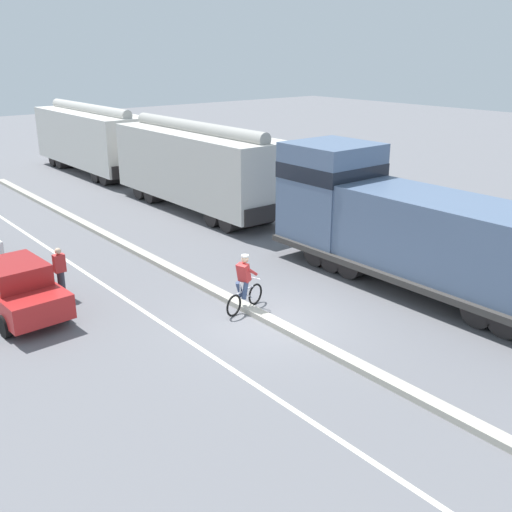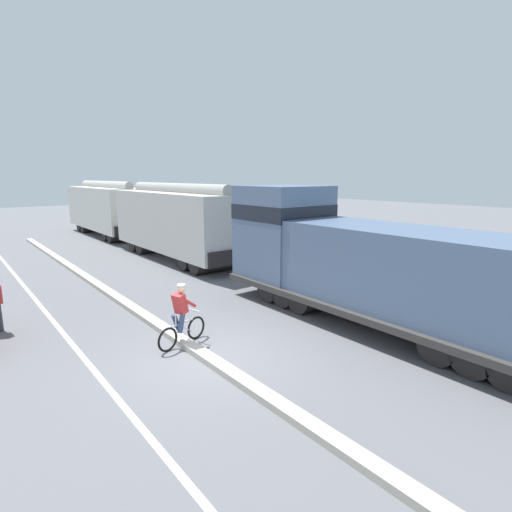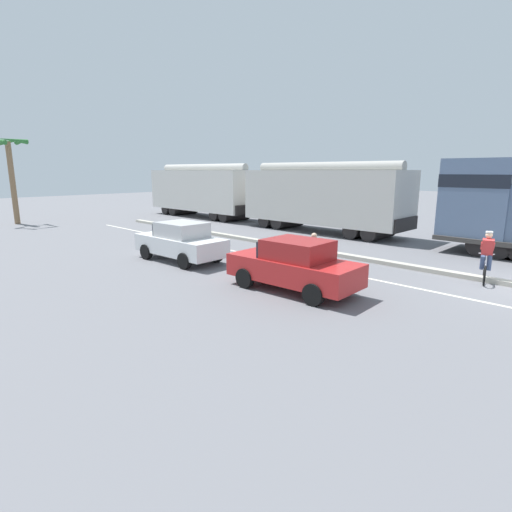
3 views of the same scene
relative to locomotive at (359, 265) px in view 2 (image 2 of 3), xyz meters
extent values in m
plane|color=slate|center=(-5.34, 0.68, -1.80)|extent=(120.00, 120.00, 0.00)
cube|color=#B2AD9E|center=(-5.34, 6.68, -1.72)|extent=(0.36, 36.00, 0.16)
cube|color=silver|center=(-7.74, 6.68, -1.79)|extent=(0.14, 36.00, 0.01)
cube|color=slate|center=(0.00, -1.44, 0.10)|extent=(2.70, 9.86, 2.40)
cube|color=slate|center=(0.00, 3.56, 0.65)|extent=(2.80, 2.80, 3.50)
cube|color=black|center=(0.00, 3.56, 1.44)|extent=(2.83, 2.83, 0.56)
cube|color=#383533|center=(0.00, -0.84, -1.10)|extent=(3.10, 11.60, 0.20)
cylinder|color=#4C4947|center=(0.00, -0.84, -1.25)|extent=(1.10, 3.00, 1.10)
cylinder|color=black|center=(0.00, 3.15, -1.30)|extent=(2.40, 1.00, 1.00)
cylinder|color=black|center=(0.00, 2.35, -1.30)|extent=(2.40, 1.00, 1.00)
cylinder|color=black|center=(0.00, 1.55, -1.30)|extent=(2.40, 1.00, 1.00)
cylinder|color=black|center=(0.00, -3.23, -1.30)|extent=(2.40, 1.00, 1.00)
cylinder|color=black|center=(0.00, -4.03, -1.30)|extent=(2.40, 1.00, 1.00)
cube|color=beige|center=(0.00, 12.16, 0.35)|extent=(2.90, 10.40, 3.10)
cylinder|color=#A09E98|center=(0.00, 12.16, 2.08)|extent=(0.60, 9.88, 0.60)
cube|color=black|center=(0.00, 17.41, -0.85)|extent=(2.61, 0.10, 0.70)
cube|color=black|center=(0.00, 6.91, -0.85)|extent=(2.61, 0.10, 0.70)
cylinder|color=black|center=(0.00, 15.93, -1.35)|extent=(2.46, 0.90, 0.90)
cylinder|color=black|center=(0.00, 14.83, -1.35)|extent=(2.46, 0.90, 0.90)
cylinder|color=black|center=(0.00, 9.48, -1.35)|extent=(2.46, 0.90, 0.90)
cylinder|color=black|center=(0.00, 8.38, -1.35)|extent=(2.46, 0.90, 0.90)
cube|color=beige|center=(0.00, 23.76, 0.35)|extent=(2.90, 10.40, 3.10)
cylinder|color=#ABA9A2|center=(0.00, 23.76, 2.08)|extent=(0.60, 9.88, 0.60)
cube|color=black|center=(0.00, 29.01, -0.85)|extent=(2.61, 0.10, 0.70)
cube|color=black|center=(0.00, 18.51, -0.85)|extent=(2.61, 0.10, 0.70)
cylinder|color=black|center=(0.00, 27.53, -1.35)|extent=(2.46, 0.90, 0.90)
cylinder|color=black|center=(0.00, 26.43, -1.35)|extent=(2.46, 0.90, 0.90)
cylinder|color=black|center=(0.00, 21.08, -1.35)|extent=(2.46, 0.90, 0.90)
cylinder|color=black|center=(0.00, 19.98, -1.35)|extent=(2.46, 0.90, 0.90)
torus|color=black|center=(-4.86, 1.85, -1.47)|extent=(0.65, 0.23, 0.66)
torus|color=black|center=(-5.88, 1.58, -1.47)|extent=(0.65, 0.23, 0.66)
cylinder|color=silver|center=(-5.37, 1.71, -1.17)|extent=(0.77, 0.25, 0.05)
cylinder|color=silver|center=(-5.27, 1.74, -1.35)|extent=(0.48, 0.17, 0.36)
cylinder|color=silver|center=(-5.58, 1.66, -1.02)|extent=(0.04, 0.04, 0.30)
cylinder|color=silver|center=(-4.94, 1.83, -0.92)|extent=(0.16, 0.47, 0.04)
cylinder|color=#38476B|center=(-5.51, 1.78, -1.12)|extent=(0.33, 0.21, 0.52)
cylinder|color=#38476B|center=(-5.46, 1.59, -1.12)|extent=(0.29, 0.20, 0.52)
cube|color=red|center=(-5.42, 1.70, -0.60)|extent=(0.40, 0.41, 0.57)
sphere|color=beige|center=(-5.35, 1.72, -0.21)|extent=(0.22, 0.22, 0.22)
cylinder|color=white|center=(-5.35, 1.72, -0.11)|extent=(0.22, 0.22, 0.05)
cylinder|color=red|center=(-5.27, 1.91, -0.60)|extent=(0.47, 0.21, 0.36)
cylinder|color=red|center=(-5.18, 1.60, -0.60)|extent=(0.47, 0.21, 0.36)
camera|label=1|loc=(-15.30, -11.07, 5.54)|focal=42.00mm
camera|label=2|loc=(-10.19, -7.58, 2.76)|focal=28.00mm
camera|label=3|loc=(-20.07, -1.90, 1.89)|focal=28.00mm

